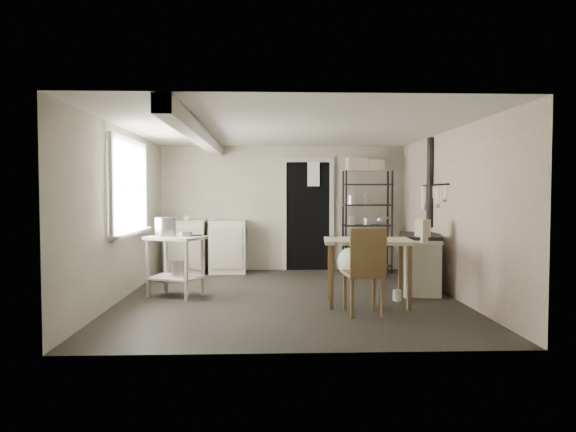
{
  "coord_description": "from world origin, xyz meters",
  "views": [
    {
      "loc": [
        -0.27,
        -6.99,
        1.42
      ],
      "look_at": [
        0.0,
        0.3,
        1.1
      ],
      "focal_mm": 32.0,
      "sensor_mm": 36.0,
      "label": 1
    }
  ],
  "objects_px": {
    "work_table": "(368,275)",
    "flour_sack": "(349,262)",
    "stockpot": "(165,228)",
    "base_cabinets": "(207,247)",
    "shelf_rack": "(367,220)",
    "chair": "(364,273)",
    "stove": "(420,261)",
    "prep_table": "(176,267)"
  },
  "relations": [
    {
      "from": "base_cabinets",
      "to": "prep_table",
      "type": "bearing_deg",
      "value": -99.32
    },
    {
      "from": "work_table",
      "to": "chair",
      "type": "distance_m",
      "value": 0.56
    },
    {
      "from": "stockpot",
      "to": "stove",
      "type": "distance_m",
      "value": 3.66
    },
    {
      "from": "base_cabinets",
      "to": "shelf_rack",
      "type": "height_order",
      "value": "shelf_rack"
    },
    {
      "from": "prep_table",
      "to": "work_table",
      "type": "xyz_separation_m",
      "value": [
        2.55,
        -0.61,
        -0.02
      ]
    },
    {
      "from": "prep_table",
      "to": "base_cabinets",
      "type": "height_order",
      "value": "base_cabinets"
    },
    {
      "from": "prep_table",
      "to": "shelf_rack",
      "type": "height_order",
      "value": "shelf_rack"
    },
    {
      "from": "work_table",
      "to": "chair",
      "type": "xyz_separation_m",
      "value": [
        -0.15,
        -0.53,
        0.1
      ]
    },
    {
      "from": "stockpot",
      "to": "flour_sack",
      "type": "relative_size",
      "value": 0.63
    },
    {
      "from": "flour_sack",
      "to": "shelf_rack",
      "type": "bearing_deg",
      "value": 46.03
    },
    {
      "from": "shelf_rack",
      "to": "stove",
      "type": "relative_size",
      "value": 1.74
    },
    {
      "from": "base_cabinets",
      "to": "flour_sack",
      "type": "relative_size",
      "value": 2.98
    },
    {
      "from": "prep_table",
      "to": "flour_sack",
      "type": "xyz_separation_m",
      "value": [
        2.67,
        1.65,
        -0.16
      ]
    },
    {
      "from": "base_cabinets",
      "to": "shelf_rack",
      "type": "distance_m",
      "value": 2.92
    },
    {
      "from": "stove",
      "to": "flour_sack",
      "type": "xyz_separation_m",
      "value": [
        -0.81,
        1.39,
        -0.2
      ]
    },
    {
      "from": "stockpot",
      "to": "shelf_rack",
      "type": "relative_size",
      "value": 0.17
    },
    {
      "from": "stockpot",
      "to": "base_cabinets",
      "type": "distance_m",
      "value": 2.15
    },
    {
      "from": "shelf_rack",
      "to": "flour_sack",
      "type": "height_order",
      "value": "shelf_rack"
    },
    {
      "from": "shelf_rack",
      "to": "chair",
      "type": "distance_m",
      "value": 3.29
    },
    {
      "from": "stockpot",
      "to": "work_table",
      "type": "distance_m",
      "value": 2.82
    },
    {
      "from": "stockpot",
      "to": "stove",
      "type": "relative_size",
      "value": 0.29
    },
    {
      "from": "prep_table",
      "to": "chair",
      "type": "distance_m",
      "value": 2.66
    },
    {
      "from": "stockpot",
      "to": "flour_sack",
      "type": "xyz_separation_m",
      "value": [
        2.8,
        1.64,
        -0.7
      ]
    },
    {
      "from": "work_table",
      "to": "flour_sack",
      "type": "distance_m",
      "value": 2.27
    },
    {
      "from": "stockpot",
      "to": "shelf_rack",
      "type": "height_order",
      "value": "shelf_rack"
    },
    {
      "from": "work_table",
      "to": "shelf_rack",
      "type": "bearing_deg",
      "value": 79.25
    },
    {
      "from": "shelf_rack",
      "to": "stove",
      "type": "height_order",
      "value": "shelf_rack"
    },
    {
      "from": "stove",
      "to": "base_cabinets",
      "type": "bearing_deg",
      "value": 166.34
    },
    {
      "from": "base_cabinets",
      "to": "shelf_rack",
      "type": "xyz_separation_m",
      "value": [
        2.88,
        -0.03,
        0.49
      ]
    },
    {
      "from": "work_table",
      "to": "prep_table",
      "type": "bearing_deg",
      "value": 166.53
    },
    {
      "from": "prep_table",
      "to": "work_table",
      "type": "distance_m",
      "value": 2.63
    },
    {
      "from": "prep_table",
      "to": "chair",
      "type": "height_order",
      "value": "chair"
    },
    {
      "from": "chair",
      "to": "base_cabinets",
      "type": "bearing_deg",
      "value": 119.94
    },
    {
      "from": "stove",
      "to": "flour_sack",
      "type": "bearing_deg",
      "value": 135.59
    },
    {
      "from": "prep_table",
      "to": "base_cabinets",
      "type": "distance_m",
      "value": 2.09
    },
    {
      "from": "chair",
      "to": "prep_table",
      "type": "bearing_deg",
      "value": 149.96
    },
    {
      "from": "work_table",
      "to": "base_cabinets",
      "type": "bearing_deg",
      "value": 131.39
    },
    {
      "from": "shelf_rack",
      "to": "prep_table",
      "type": "bearing_deg",
      "value": -148.12
    },
    {
      "from": "stockpot",
      "to": "base_cabinets",
      "type": "relative_size",
      "value": 0.21
    },
    {
      "from": "stockpot",
      "to": "stove",
      "type": "height_order",
      "value": "stockpot"
    },
    {
      "from": "base_cabinets",
      "to": "chair",
      "type": "relative_size",
      "value": 1.4
    },
    {
      "from": "stockpot",
      "to": "work_table",
      "type": "bearing_deg",
      "value": -13.05
    }
  ]
}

